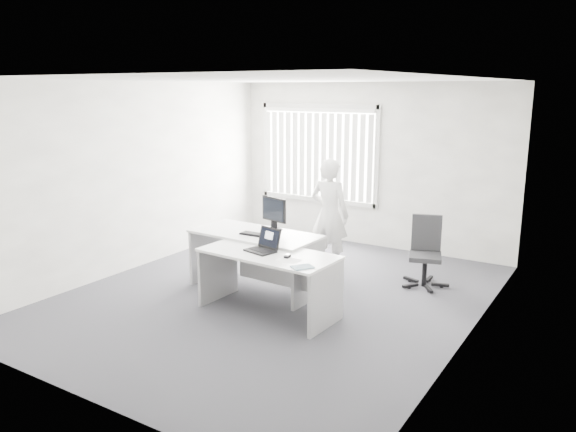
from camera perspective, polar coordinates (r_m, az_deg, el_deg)
The scene contains 18 objects.
ground at distance 7.53m, azimuth -1.38°, elevation -8.14°, with size 6.00×6.00×0.00m, color #404046.
wall_back at distance 9.76m, azimuth 8.34°, elevation 5.09°, with size 5.00×0.02×2.80m, color white.
wall_front at distance 4.99m, azimuth -20.80°, elevation -3.09°, with size 5.00×0.02×2.80m, color white.
wall_left at distance 8.75m, azimuth -15.27°, elevation 3.89°, with size 0.02×6.00×2.80m, color white.
wall_right at distance 6.16m, azimuth 18.37°, elevation 0.03°, with size 0.02×6.00×2.80m, color white.
ceiling at distance 7.03m, azimuth -1.51°, elevation 13.69°, with size 5.00×6.00×0.02m, color silver.
window at distance 10.14m, azimuth 3.07°, elevation 6.36°, with size 2.32×0.06×1.76m, color beige.
blinds at distance 10.09m, azimuth 2.90°, elevation 6.15°, with size 2.20×0.10×1.50m, color white, non-canonical shape.
desk_near at distance 6.83m, azimuth -1.99°, elevation -5.44°, with size 1.72×0.87×0.77m.
desk_far at distance 7.62m, azimuth -3.33°, elevation -3.33°, with size 1.78×0.88×0.80m.
office_chair at distance 8.06m, azimuth 13.73°, elevation -4.78°, with size 0.70×0.70×0.98m.
person at distance 8.42m, azimuth 4.23°, elevation 0.15°, with size 0.62×0.41×1.70m, color silver.
laptop at distance 6.76m, azimuth -2.85°, elevation -2.53°, with size 0.35×0.31×0.27m, color black, non-canonical shape.
paper_sheet at distance 6.46m, azimuth 0.10°, elevation -4.51°, with size 0.27×0.19×0.00m, color white.
mouse at distance 6.56m, azimuth -0.06°, elevation -4.07°, with size 0.05×0.09×0.04m, color silver, non-canonical shape.
booklet at distance 6.21m, azimuth 1.47°, elevation -5.20°, with size 0.17×0.23×0.01m, color silver.
keyboard at distance 7.42m, azimuth -3.20°, elevation -1.90°, with size 0.46×0.15×0.02m, color black.
monitor at distance 7.69m, azimuth -1.43°, elevation 0.28°, with size 0.45×0.13×0.45m, color black, non-canonical shape.
Camera 1 is at (3.87, -5.86, 2.70)m, focal length 35.00 mm.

